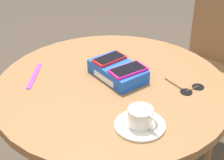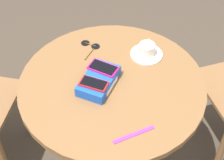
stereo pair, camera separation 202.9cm
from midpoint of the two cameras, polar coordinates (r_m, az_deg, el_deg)
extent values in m
cylinder|color=#2D2D2D|center=(1.46, -22.89, -29.26)|extent=(0.07, 0.07, 0.69)
cylinder|color=brown|center=(1.14, -28.44, -23.98)|extent=(0.84, 0.84, 0.03)
cube|color=blue|center=(1.13, -32.21, -23.00)|extent=(0.23, 0.16, 0.05)
cube|color=white|center=(1.10, -29.68, -25.02)|extent=(0.11, 0.02, 0.02)
cube|color=red|center=(1.10, -34.73, -24.28)|extent=(0.07, 0.13, 0.01)
cube|color=black|center=(1.10, -34.88, -24.16)|extent=(0.07, 0.11, 0.00)
cube|color=#D11975|center=(1.11, -30.86, -20.25)|extent=(0.10, 0.14, 0.01)
cube|color=black|center=(1.11, -30.97, -20.12)|extent=(0.08, 0.13, 0.00)
cylinder|color=silver|center=(1.13, -17.69, -16.17)|extent=(0.16, 0.16, 0.01)
cylinder|color=silver|center=(1.10, -18.07, -15.37)|extent=(0.08, 0.08, 0.06)
cylinder|color=olive|center=(1.08, -18.33, -14.79)|extent=(0.07, 0.07, 0.00)
torus|color=silver|center=(1.11, -17.06, -13.62)|extent=(0.05, 0.01, 0.05)
cube|color=purple|center=(1.04, -30.03, -38.70)|extent=(0.13, 0.15, 0.00)
cylinder|color=black|center=(1.28, -29.88, -11.37)|extent=(0.04, 0.04, 0.00)
cylinder|color=black|center=(1.25, -28.18, -12.55)|extent=(0.04, 0.04, 0.00)
cylinder|color=brown|center=(1.26, -29.09, -11.88)|extent=(0.01, 0.06, 0.00)
cylinder|color=brown|center=(1.24, -30.37, -14.61)|extent=(0.09, 0.02, 0.00)
cylinder|color=brown|center=(1.85, -41.11, -27.66)|extent=(0.04, 0.04, 0.43)
cylinder|color=brown|center=(1.89, -34.39, -18.95)|extent=(0.04, 0.04, 0.43)
cylinder|color=brown|center=(1.62, -0.57, -20.14)|extent=(0.04, 0.04, 0.45)
cylinder|color=brown|center=(1.51, 4.56, -32.91)|extent=(0.04, 0.04, 0.45)
camera|label=1|loc=(1.01, 32.69, 25.54)|focal=60.00mm
camera|label=2|loc=(1.01, -147.31, -25.54)|focal=60.00mm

